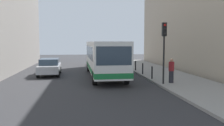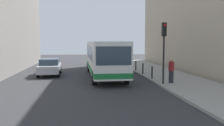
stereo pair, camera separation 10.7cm
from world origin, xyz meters
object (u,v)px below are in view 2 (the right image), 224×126
bus (104,56)px  traffic_light (164,41)px  bollard_far (136,66)px  pedestrian_near_signal (171,71)px  car_behind_bus (100,59)px  car_beside_bus (50,66)px  bollard_mid (143,69)px  bollard_near (152,73)px

bus → traffic_light: traffic_light is taller
bollard_far → pedestrian_near_signal: bearing=-84.0°
car_behind_bus → traffic_light: bearing=98.5°
car_beside_bus → bollard_mid: (8.18, -1.42, -0.16)m
bus → car_beside_bus: bus is taller
bollard_near → pedestrian_near_signal: bearing=-67.9°
bollard_far → pedestrian_near_signal: 7.53m
pedestrian_near_signal → car_beside_bus: bearing=-126.8°
bollard_near → pedestrian_near_signal: 2.12m
bus → bollard_mid: 3.60m
car_behind_bus → bollard_near: size_ratio=4.70×
bollard_near → pedestrian_near_signal: (0.78, -1.93, 0.36)m
bus → bollard_mid: bearing=179.3°
car_beside_bus → bollard_far: car_beside_bus is taller
traffic_light → pedestrian_near_signal: (0.68, 0.35, -2.02)m
pedestrian_near_signal → bus: bearing=-140.5°
car_behind_bus → bollard_far: size_ratio=4.70×
bus → traffic_light: (3.53, -5.04, 1.28)m
traffic_light → bollard_far: 8.18m
bus → car_behind_bus: (0.54, 10.87, -0.94)m
car_beside_bus → bollard_near: (8.18, -4.19, -0.16)m
bollard_far → bollard_mid: bearing=-90.0°
car_behind_bus → pedestrian_near_signal: bearing=101.2°
bollard_near → car_behind_bus: bearing=102.0°
bollard_near → bollard_far: size_ratio=1.00×
bollard_near → car_beside_bus: bearing=152.9°
car_beside_bus → traffic_light: bearing=140.2°
car_beside_bus → bollard_mid: 8.30m
bus → bollard_far: 4.55m
bollard_mid → pedestrian_near_signal: bearing=-80.5°
bollard_mid → bollard_far: 2.77m
car_beside_bus → car_behind_bus: bearing=-121.1°
bollard_near → bollard_mid: same height
car_beside_bus → bollard_near: size_ratio=4.69×
bollard_near → pedestrian_near_signal: pedestrian_near_signal is taller
bus → bollard_far: (3.43, 2.79, -1.10)m
traffic_light → car_beside_bus: bearing=142.0°
traffic_light → bollard_near: size_ratio=4.32×
bus → bollard_near: bus is taller
car_beside_bus → traffic_light: (8.28, -6.47, 2.22)m
bollard_far → pedestrian_near_signal: (0.78, -7.48, 0.36)m
traffic_light → bollard_far: traffic_light is taller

